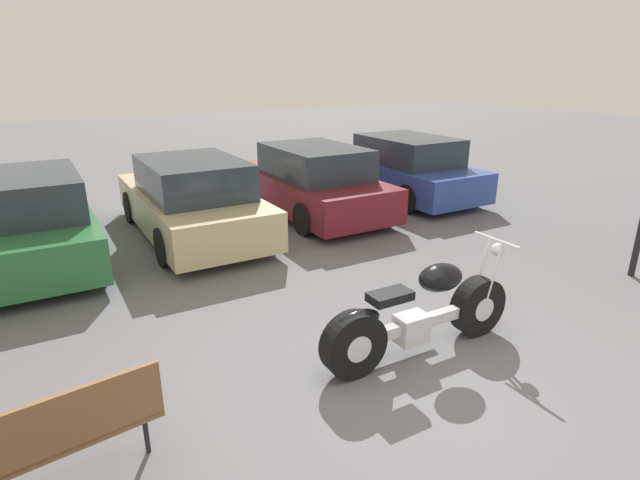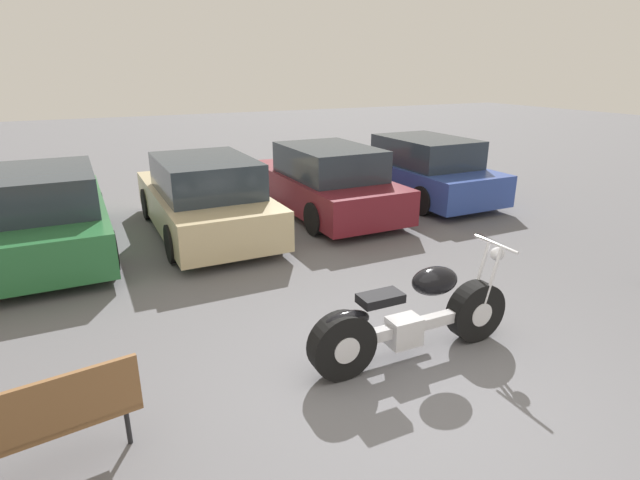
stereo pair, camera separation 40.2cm
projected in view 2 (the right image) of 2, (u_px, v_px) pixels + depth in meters
The scene contains 7 objects.
ground_plane at pixel (404, 391), 4.69m from camera, with size 60.00×60.00×0.00m, color slate.
motorcycle at pixel (412, 319), 5.12m from camera, with size 2.35×0.62×1.11m.
parked_car_green at pixel (46, 215), 7.98m from camera, with size 1.83×4.24×1.40m.
parked_car_champagne at pixel (205, 198), 8.99m from camera, with size 1.83×4.24×1.40m.
parked_car_maroon at pixel (325, 182), 10.25m from camera, with size 1.83×4.24×1.40m.
parked_car_blue at pixel (420, 170), 11.47m from camera, with size 1.83×4.24×1.40m.
park_bench at pixel (8, 430), 3.40m from camera, with size 1.77×0.62×0.89m.
Camera 2 is at (-2.46, -3.21, 2.89)m, focal length 28.00 mm.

